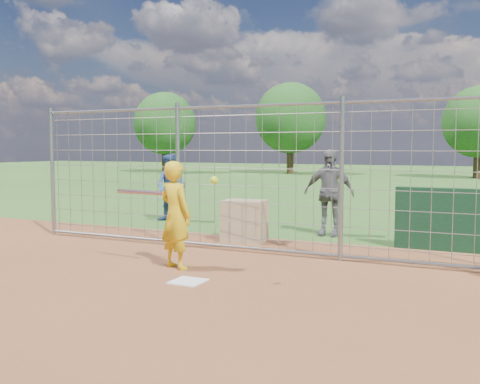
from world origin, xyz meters
The scene contains 10 objects.
ground centered at (0.00, 0.00, 0.00)m, with size 100.00×100.00×0.00m, color #2D591E.
infield_dirt centered at (0.00, -3.00, 0.01)m, with size 18.00×18.00×0.00m, color brown.
home_plate centered at (0.00, -0.20, 0.01)m, with size 0.43×0.43×0.02m, color silver.
dugout_wall centered at (3.40, 3.60, 0.55)m, with size 2.60×0.20×1.10m, color #11381E.
batter centered at (-0.59, 0.44, 0.80)m, with size 0.59×0.38×1.61m, color gold.
bystander_a centered at (-3.37, 4.73, 0.82)m, with size 0.80×0.62×1.65m, color navy.
bystander_b centered at (0.65, 4.34, 0.88)m, with size 1.04×0.43×1.77m, color slate.
equipment_bin centered at (-0.60, 2.93, 0.40)m, with size 0.80×0.55×0.80m, color tan.
equipment_in_play centered at (-0.75, 0.19, 1.19)m, with size 1.91×0.45×0.32m.
backstop_fence centered at (0.00, 2.00, 1.26)m, with size 9.08×0.08×2.60m.
Camera 1 is at (3.60, -6.27, 1.80)m, focal length 40.00 mm.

